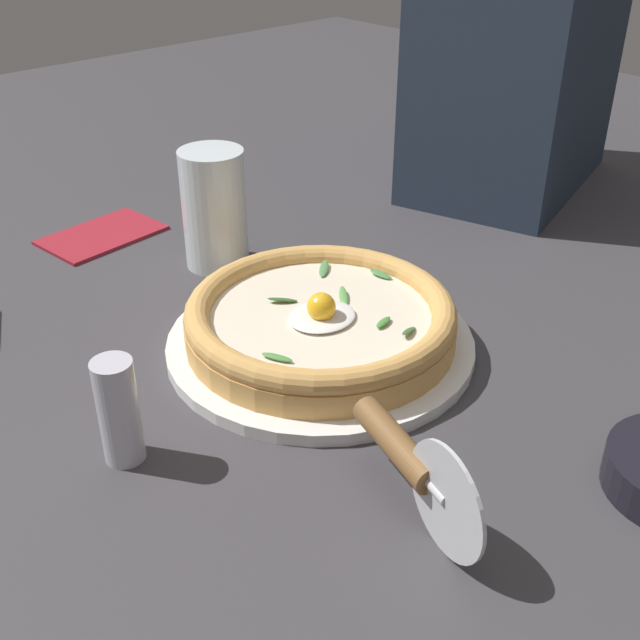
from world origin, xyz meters
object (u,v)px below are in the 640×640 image
at_px(pizza, 320,319).
at_px(folded_napkin, 102,234).
at_px(pizza_cutter, 412,462).
at_px(pepper_shaker, 119,411).
at_px(drinking_glass, 215,217).

height_order(pizza, folded_napkin, pizza).
distance_m(pizza_cutter, folded_napkin, 0.57).
distance_m(pizza, folded_napkin, 0.37).
xyz_separation_m(pizza, pepper_shaker, (0.22, 0.01, 0.01)).
bearing_deg(pepper_shaker, folded_napkin, -116.68).
relative_size(pizza_cutter, folded_napkin, 1.08).
distance_m(pizza_cutter, pepper_shaker, 0.22).
distance_m(folded_napkin, pepper_shaker, 0.43).
relative_size(folded_napkin, pepper_shaker, 1.56).
bearing_deg(drinking_glass, pizza_cutter, 72.41).
height_order(pizza, pizza_cutter, pizza_cutter).
bearing_deg(pizza, drinking_glass, -99.55).
relative_size(pizza_cutter, drinking_glass, 1.13).
height_order(pizza_cutter, drinking_glass, drinking_glass).
xyz_separation_m(drinking_glass, folded_napkin, (0.06, -0.16, -0.05)).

